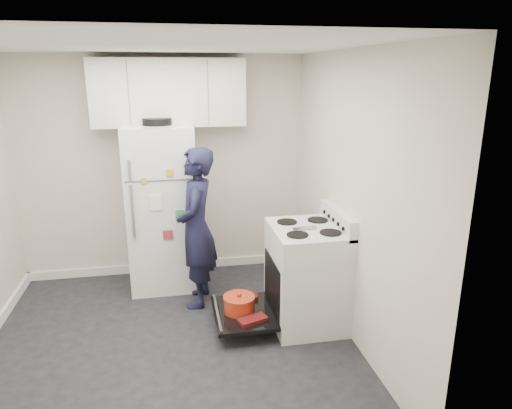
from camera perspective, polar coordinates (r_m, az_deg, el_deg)
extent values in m
cube|color=black|center=(4.29, -10.55, -16.70)|extent=(3.20, 3.20, 0.01)
cube|color=white|center=(3.61, -12.70, 18.88)|extent=(3.20, 3.20, 0.01)
cube|color=beige|center=(5.31, -11.45, 4.42)|extent=(3.20, 0.01, 2.50)
cube|color=beige|center=(2.27, -11.71, -11.99)|extent=(3.20, 0.01, 2.50)
cube|color=beige|center=(4.06, 11.66, 0.75)|extent=(0.01, 3.20, 2.50)
cube|color=white|center=(5.66, -10.77, -7.57)|extent=(3.20, 0.03, 0.10)
cube|color=silver|center=(4.36, 6.31, -8.99)|extent=(0.65, 0.76, 0.92)
cube|color=black|center=(4.36, 5.39, -9.79)|extent=(0.53, 0.60, 0.52)
cube|color=orange|center=(4.44, 8.78, -9.44)|extent=(0.02, 0.56, 0.46)
cylinder|color=black|center=(4.46, 5.96, -11.81)|extent=(0.34, 0.34, 0.02)
cube|color=silver|center=(4.24, 10.22, -1.87)|extent=(0.08, 0.76, 0.18)
cube|color=silver|center=(4.18, 6.51, -3.09)|extent=(0.65, 0.76, 0.03)
cube|color=#B2B2B7|center=(4.11, 6.06, -2.90)|extent=(0.22, 0.03, 0.01)
cube|color=black|center=(4.38, -1.57, -13.40)|extent=(0.55, 0.70, 0.03)
cylinder|color=#B2B2B7|center=(4.33, -4.86, -13.23)|extent=(0.02, 0.66, 0.02)
cylinder|color=#B12D14|center=(4.34, -2.11, -12.42)|extent=(0.29, 0.29, 0.13)
cylinder|color=#B12D14|center=(4.31, -2.12, -11.53)|extent=(0.30, 0.30, 0.02)
sphere|color=#B12D14|center=(4.29, -2.13, -11.20)|extent=(0.04, 0.04, 0.04)
cube|color=maroon|center=(4.20, -0.44, -14.21)|extent=(0.29, 0.21, 0.04)
cube|color=maroon|center=(4.59, -1.47, -11.42)|extent=(0.27, 0.15, 0.04)
cube|color=white|center=(5.06, -11.65, -0.37)|extent=(0.72, 0.70, 1.78)
cube|color=#4C4C4C|center=(4.62, -11.95, 2.95)|extent=(0.68, 0.01, 0.01)
cube|color=#B2B2B7|center=(4.60, -15.53, 4.16)|extent=(0.03, 0.03, 0.20)
cube|color=#B2B2B7|center=(4.70, -15.15, -0.85)|extent=(0.03, 0.03, 0.55)
cylinder|color=black|center=(4.88, -12.28, 10.10)|extent=(0.30, 0.30, 0.07)
cube|color=white|center=(4.68, -12.40, 0.22)|extent=(0.12, 0.01, 0.16)
cube|color=gold|center=(4.62, -13.81, 2.90)|extent=(0.06, 0.01, 0.06)
cube|color=#349D59|center=(4.72, -9.50, -1.38)|extent=(0.09, 0.01, 0.12)
cube|color=gold|center=(4.60, -10.76, 3.91)|extent=(0.07, 0.01, 0.07)
cube|color=#9E2D3C|center=(4.78, -10.95, -3.75)|extent=(0.10, 0.01, 0.10)
cube|color=silver|center=(5.04, -10.84, 13.58)|extent=(1.60, 0.33, 0.70)
imported|color=black|center=(4.60, -7.44, -2.94)|extent=(0.49, 0.65, 1.62)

